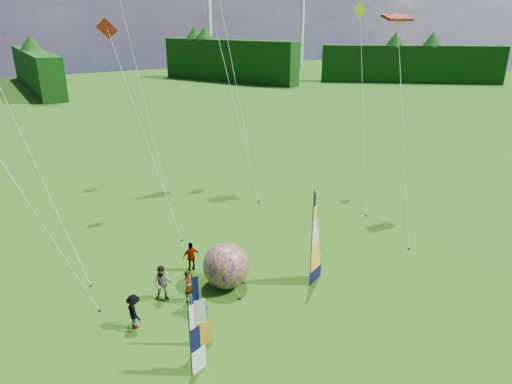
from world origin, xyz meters
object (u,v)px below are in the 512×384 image
feather_banner_main (312,241)px  spectator_d (191,257)px  side_banner_left (194,313)px  kite_whale (219,32)px  spectator_a (189,286)px  camp_chair (199,306)px  bol_inflatable (226,266)px  spectator_b (163,283)px  spectator_c (134,312)px  side_banner_far (190,343)px

feather_banner_main → spectator_d: feather_banner_main is taller
side_banner_left → kite_whale: kite_whale is taller
spectator_a → camp_chair: spectator_a is taller
feather_banner_main → spectator_a: 6.48m
feather_banner_main → spectator_a: (-5.90, 2.03, -1.75)m
feather_banner_main → side_banner_left: size_ratio=1.52×
spectator_a → kite_whale: (9.66, 14.85, 11.25)m
side_banner_left → bol_inflatable: side_banner_left is taller
bol_inflatable → side_banner_left: bearing=-134.1°
spectator_b → spectator_d: spectator_b is taller
spectator_b → spectator_a: bearing=-7.0°
spectator_b → camp_chair: 2.37m
feather_banner_main → kite_whale: kite_whale is taller
spectator_d → camp_chair: 4.26m
spectator_d → spectator_a: bearing=69.5°
side_banner_left → spectator_a: bearing=84.0°
spectator_a → spectator_c: spectator_a is taller
camp_chair → spectator_d: bearing=54.6°
spectator_d → side_banner_far: bearing=71.9°
feather_banner_main → spectator_b: feather_banner_main is taller
side_banner_far → spectator_d: side_banner_far is taller
feather_banner_main → side_banner_left: (-7.05, -1.18, -0.88)m
camp_chair → kite_whale: 22.15m
spectator_a → spectator_b: spectator_b is taller
camp_chair → kite_whale: size_ratio=0.05×
feather_banner_main → bol_inflatable: (-3.70, 2.28, -1.38)m
bol_inflatable → camp_chair: bol_inflatable is taller
side_banner_far → spectator_c: bearing=84.6°
spectator_b → spectator_d: 3.01m
feather_banner_main → side_banner_far: size_ratio=1.62×
side_banner_far → bol_inflatable: (4.19, 4.99, -0.40)m
side_banner_far → spectator_b: bearing=62.2°
spectator_b → side_banner_left: bearing=-61.9°
kite_whale → spectator_a: bearing=-100.1°
kite_whale → spectator_d: bearing=-101.4°
feather_banner_main → kite_whale: size_ratio=0.21×
bol_inflatable → kite_whale: 19.68m
side_banner_left → spectator_c: 3.27m
feather_banner_main → kite_whale: 19.73m
side_banner_far → spectator_d: bearing=47.8°
spectator_d → feather_banner_main: bearing=140.4°
side_banner_left → bol_inflatable: 4.84m
spectator_a → spectator_d: bearing=31.0°
camp_chair → side_banner_left: bearing=-135.9°
spectator_c → camp_chair: spectator_c is taller
feather_banner_main → camp_chair: (-5.99, 0.66, -2.02)m
spectator_b → spectator_d: size_ratio=1.10×
spectator_d → kite_whale: size_ratio=0.07×
side_banner_left → spectator_d: size_ratio=2.01×
kite_whale → side_banner_far: bearing=-97.8°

